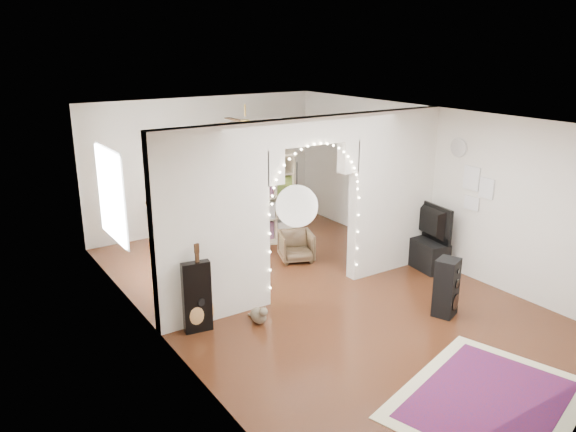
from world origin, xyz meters
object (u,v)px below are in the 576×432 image
acoustic_guitar (199,299)px  media_console (423,252)px  dining_table (178,204)px  bookcase (252,199)px  dining_chair_right (296,246)px  dining_chair_left (203,267)px  floor_speaker (446,288)px

acoustic_guitar → media_console: bearing=-11.6°
acoustic_guitar → dining_table: (1.29, 3.75, 0.22)m
bookcase → dining_table: bookcase is taller
acoustic_guitar → dining_chair_right: 2.87m
dining_table → dining_chair_left: size_ratio=2.64×
media_console → dining_chair_right: size_ratio=1.72×
media_console → bookcase: 3.30m
media_console → dining_chair_left: media_console is taller
acoustic_guitar → floor_speaker: acoustic_guitar is taller
bookcase → dining_chair_right: (0.18, -1.25, -0.61)m
acoustic_guitar → dining_chair_left: bearing=52.1°
dining_table → dining_chair_right: bearing=-58.6°
bookcase → acoustic_guitar: bearing=-108.4°
media_console → dining_chair_right: bearing=149.0°
media_console → dining_chair_right: (-1.70, 1.40, 0.01)m
floor_speaker → bookcase: bookcase is taller
media_console → dining_chair_left: size_ratio=2.11×
dining_table → dining_chair_left: 2.30m
bookcase → dining_chair_left: bookcase is taller
bookcase → floor_speaker: bearing=-56.6°
acoustic_guitar → dining_chair_left: 1.75m
floor_speaker → dining_chair_left: floor_speaker is taller
floor_speaker → media_console: floor_speaker is taller
bookcase → dining_chair_left: (-1.56, -1.10, -0.66)m
dining_table → floor_speaker: bearing=-66.9°
floor_speaker → dining_chair_left: 3.84m
dining_table → dining_chair_right: size_ratio=2.15×
media_console → dining_table: size_ratio=0.80×
media_console → dining_chair_left: (-3.43, 1.55, -0.03)m
acoustic_guitar → dining_chair_left: size_ratio=2.21×
dining_chair_left → acoustic_guitar: bearing=-94.6°
dining_table → dining_chair_left: (-0.52, -2.20, -0.47)m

